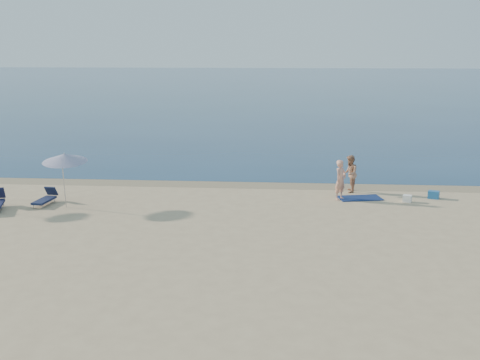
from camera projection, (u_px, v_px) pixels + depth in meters
name	position (u px, v px, depth m)	size (l,w,h in m)	color
sea	(279.00, 84.00, 108.16)	(240.00, 160.00, 0.01)	#0C284A
wet_sand_strip	(253.00, 185.00, 29.75)	(240.00, 1.60, 0.00)	#847254
person_left	(341.00, 180.00, 26.75)	(0.65, 0.43, 1.79)	tan
person_right	(350.00, 174.00, 28.11)	(0.85, 0.66, 1.75)	#AB785A
beach_towel	(360.00, 198.00, 27.12)	(1.91, 1.06, 0.03)	#0D1B45
white_bag	(407.00, 199.00, 26.47)	(0.36, 0.31, 0.31)	silver
blue_cooler	(434.00, 195.00, 27.07)	(0.48, 0.34, 0.34)	#1B5793
umbrella_near	(65.00, 158.00, 25.32)	(2.08, 2.11, 2.44)	silver
lounger_right	(45.00, 199.00, 26.08)	(0.65, 1.58, 0.68)	#161F3E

